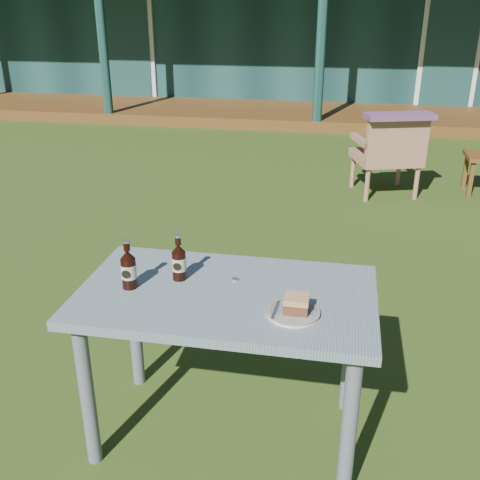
% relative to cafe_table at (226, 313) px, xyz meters
% --- Properties ---
extents(ground, '(80.00, 80.00, 0.00)m').
position_rel_cafe_table_xyz_m(ground, '(0.00, 1.60, -0.62)').
color(ground, '#334916').
extents(pavilion, '(15.80, 8.30, 3.45)m').
position_rel_cafe_table_xyz_m(pavilion, '(-0.00, 10.99, 0.99)').
color(pavilion, '#163935').
rests_on(pavilion, ground).
extents(cafe_table, '(1.20, 0.70, 0.72)m').
position_rel_cafe_table_xyz_m(cafe_table, '(0.00, 0.00, 0.00)').
color(cafe_table, slate).
rests_on(cafe_table, ground).
extents(plate, '(0.20, 0.20, 0.01)m').
position_rel_cafe_table_xyz_m(plate, '(0.28, -0.13, 0.11)').
color(plate, silver).
rests_on(plate, cafe_table).
extents(cake_slice, '(0.09, 0.09, 0.06)m').
position_rel_cafe_table_xyz_m(cake_slice, '(0.29, -0.12, 0.15)').
color(cake_slice, '#522D1A').
rests_on(cake_slice, plate).
extents(fork, '(0.02, 0.14, 0.00)m').
position_rel_cafe_table_xyz_m(fork, '(0.22, -0.14, 0.12)').
color(fork, silver).
rests_on(fork, plate).
extents(cola_bottle_near, '(0.06, 0.06, 0.20)m').
position_rel_cafe_table_xyz_m(cola_bottle_near, '(-0.22, 0.07, 0.18)').
color(cola_bottle_near, black).
rests_on(cola_bottle_near, cafe_table).
extents(cola_bottle_far, '(0.06, 0.06, 0.21)m').
position_rel_cafe_table_xyz_m(cola_bottle_far, '(-0.40, -0.04, 0.19)').
color(cola_bottle_far, black).
rests_on(cola_bottle_far, cafe_table).
extents(bottle_cap, '(0.03, 0.03, 0.01)m').
position_rel_cafe_table_xyz_m(bottle_cap, '(0.02, 0.10, 0.11)').
color(bottle_cap, silver).
rests_on(bottle_cap, cafe_table).
extents(armchair_left, '(0.72, 0.70, 0.79)m').
position_rel_cafe_table_xyz_m(armchair_left, '(0.86, 3.56, -0.17)').
color(armchair_left, '#A06B50').
rests_on(armchair_left, ground).
extents(floral_throw, '(0.67, 0.41, 0.05)m').
position_rel_cafe_table_xyz_m(floral_throw, '(0.91, 3.41, 0.20)').
color(floral_throw, '#673D65').
rests_on(floral_throw, armchair_left).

